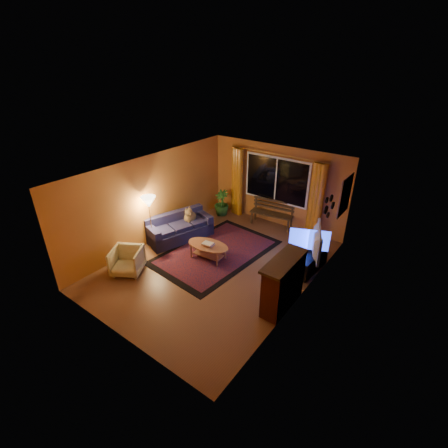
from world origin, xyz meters
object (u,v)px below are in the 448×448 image
Objects in this scene: floor_lamp at (151,222)px; coffee_table at (208,251)px; sofa at (179,227)px; bench at (271,220)px; tv_console at (310,261)px; armchair at (127,260)px.

coffee_table is (1.63, 0.44, -0.55)m from floor_lamp.
sofa is at bearing 68.34° from floor_lamp.
floor_lamp is at bearing -131.85° from bench.
sofa reaches higher than tv_console.
tv_console is at bearing 25.16° from coffee_table.
armchair is 4.52m from tv_console.
floor_lamp is (-0.31, -0.77, 0.38)m from sofa.
floor_lamp is at bearing 79.22° from armchair.
floor_lamp reaches higher than tv_console.
armchair reaches higher than tv_console.
sofa is 2.57× the size of armchair.
armchair is at bearing -125.98° from coffee_table.
tv_console is (3.57, 2.77, -0.12)m from armchair.
floor_lamp is (-0.43, 1.22, 0.39)m from armchair.
sofa reaches higher than bench.
floor_lamp reaches higher than bench.
floor_lamp is at bearing -164.77° from coffee_table.
coffee_table is at bearing -150.95° from tv_console.
bench is 0.72× the size of sofa.
tv_console is at bearing 21.26° from floor_lamp.
bench is 1.15× the size of tv_console.
floor_lamp reaches higher than coffee_table.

